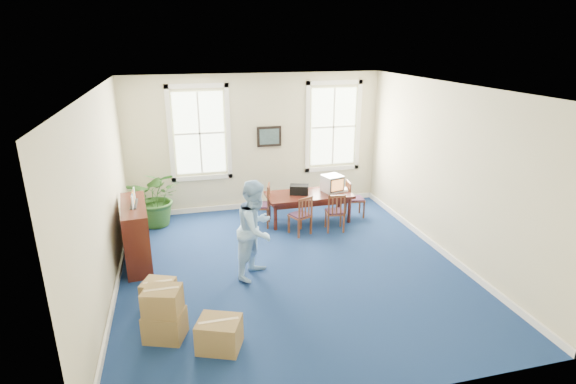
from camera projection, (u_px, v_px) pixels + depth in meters
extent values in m
plane|color=navy|center=(291.00, 268.00, 8.11)|extent=(6.50, 6.50, 0.00)
plane|color=white|center=(291.00, 88.00, 7.07)|extent=(6.50, 6.50, 0.00)
plane|color=beige|center=(256.00, 143.00, 10.57)|extent=(6.50, 0.00, 6.50)
plane|color=beige|center=(370.00, 278.00, 4.61)|extent=(6.50, 0.00, 6.50)
plane|color=beige|center=(102.00, 199.00, 6.89)|extent=(0.00, 6.50, 6.50)
plane|color=beige|center=(448.00, 172.00, 8.28)|extent=(0.00, 6.50, 6.50)
cube|color=white|center=(258.00, 205.00, 11.04)|extent=(6.00, 0.04, 0.12)
cube|color=white|center=(117.00, 286.00, 7.40)|extent=(0.04, 6.50, 0.12)
cube|color=white|center=(438.00, 247.00, 8.78)|extent=(0.04, 6.50, 0.12)
cube|color=white|center=(343.00, 190.00, 10.21)|extent=(0.22, 0.25, 0.05)
cube|color=black|center=(299.00, 189.00, 9.98)|extent=(0.47, 0.38, 0.20)
imported|color=#92C2F1|center=(256.00, 229.00, 7.63)|extent=(1.04, 1.07, 1.73)
cube|color=#421710|center=(136.00, 233.00, 8.16)|extent=(0.56, 1.52, 1.17)
imported|color=#28541D|center=(157.00, 197.00, 9.80)|extent=(1.36, 1.25, 1.29)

